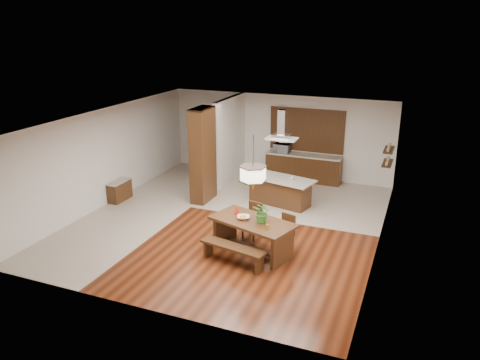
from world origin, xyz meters
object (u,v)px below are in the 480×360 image
at_px(dining_table, 252,229).
at_px(fruit_bowl, 243,217).
at_px(kitchen_island, 280,190).
at_px(microwave, 282,148).
at_px(pendant_lantern, 253,163).
at_px(range_hood, 282,125).
at_px(foliage_plant, 262,213).
at_px(dining_chair_left, 252,221).
at_px(dining_bench, 233,255).
at_px(hallway_console, 120,191).
at_px(island_cup, 292,178).
at_px(dining_chair_right, 284,233).

xyz_separation_m(dining_table, fruit_bowl, (-0.24, 0.01, 0.26)).
relative_size(kitchen_island, microwave, 4.00).
distance_m(pendant_lantern, range_hood, 3.30).
bearing_deg(pendant_lantern, foliage_plant, -5.32).
height_order(dining_chair_left, kitchen_island, dining_chair_left).
height_order(fruit_bowl, microwave, microwave).
relative_size(dining_bench, dining_chair_left, 1.73).
xyz_separation_m(hallway_console, microwave, (4.02, 3.97, 0.79)).
bearing_deg(foliage_plant, kitchen_island, 99.92).
height_order(island_cup, microwave, microwave).
height_order(pendant_lantern, fruit_bowl, pendant_lantern).
bearing_deg(fruit_bowl, island_cup, 84.73).
bearing_deg(fruit_bowl, pendant_lantern, -2.73).
bearing_deg(pendant_lantern, dining_chair_left, 111.57).
xyz_separation_m(dining_bench, foliage_plant, (0.47, 0.66, 0.86)).
bearing_deg(fruit_bowl, kitchen_island, 91.45).
distance_m(fruit_bowl, kitchen_island, 3.29).
xyz_separation_m(pendant_lantern, microwave, (-1.02, 5.68, -1.14)).
bearing_deg(dining_table, microwave, 100.18).
bearing_deg(dining_chair_left, dining_chair_right, -5.07).
relative_size(hallway_console, dining_table, 0.40).
bearing_deg(dining_chair_right, foliage_plant, -115.60).
bearing_deg(pendant_lantern, fruit_bowl, 177.27).
distance_m(dining_table, range_hood, 3.77).
xyz_separation_m(dining_table, foliage_plant, (0.25, -0.02, 0.47)).
relative_size(pendant_lantern, island_cup, 10.93).
height_order(dining_chair_left, pendant_lantern, pendant_lantern).
distance_m(dining_chair_left, foliage_plant, 1.12).
bearing_deg(kitchen_island, island_cup, 3.76).
bearing_deg(kitchen_island, microwave, 119.55).
xyz_separation_m(fruit_bowl, island_cup, (0.29, 3.19, 0.03)).
bearing_deg(dining_bench, dining_table, 72.28).
xyz_separation_m(dining_chair_left, dining_chair_right, (0.95, -0.30, -0.03)).
bearing_deg(dining_chair_right, kitchen_island, 125.63).
distance_m(fruit_bowl, island_cup, 3.21).
relative_size(foliage_plant, fruit_bowl, 1.66).
xyz_separation_m(kitchen_island, microwave, (-0.70, 2.42, 0.67)).
distance_m(kitchen_island, island_cup, 0.60).
relative_size(dining_table, fruit_bowl, 7.40).
xyz_separation_m(fruit_bowl, kitchen_island, (-0.08, 3.26, -0.43)).
bearing_deg(pendant_lantern, kitchen_island, 95.64).
relative_size(dining_chair_left, fruit_bowl, 3.12).
distance_m(foliage_plant, range_hood, 3.62).
relative_size(dining_table, island_cup, 18.44).
height_order(dining_chair_right, pendant_lantern, pendant_lantern).
bearing_deg(dining_bench, fruit_bowl, 91.69).
bearing_deg(kitchen_island, dining_chair_left, -75.83).
height_order(dining_table, island_cup, island_cup).
relative_size(dining_chair_right, foliage_plant, 1.77).
distance_m(kitchen_island, microwave, 2.60).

